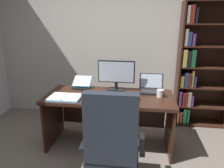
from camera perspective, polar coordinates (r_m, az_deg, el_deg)
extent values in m
cube|color=beige|center=(3.59, 3.22, 13.49)|extent=(5.01, 0.12, 2.90)
cube|color=#381E14|center=(2.73, -0.76, -3.51)|extent=(1.66, 0.71, 0.04)
cube|color=#381E14|center=(3.09, -15.66, -9.01)|extent=(0.03, 0.65, 0.69)
cube|color=#381E14|center=(2.88, 15.41, -10.96)|extent=(0.03, 0.65, 0.69)
cube|color=#381E14|center=(3.16, 0.18, -7.04)|extent=(1.54, 0.03, 0.48)
cube|color=#381E14|center=(3.47, 17.70, 4.62)|extent=(0.02, 0.29, 1.94)
cube|color=#381E14|center=(3.69, 23.54, 4.71)|extent=(0.83, 0.01, 1.94)
cube|color=#381E14|center=(3.86, 22.38, -9.78)|extent=(0.78, 0.27, 0.02)
cube|color=olive|center=(3.70, 17.33, -8.37)|extent=(0.03, 0.20, 0.21)
cube|color=maroon|center=(3.72, 18.03, -8.40)|extent=(0.04, 0.20, 0.21)
cube|color=#195633|center=(3.72, 18.96, -7.93)|extent=(0.05, 0.22, 0.27)
cube|color=#195633|center=(3.71, 19.87, -8.16)|extent=(0.03, 0.16, 0.26)
cube|color=#381E14|center=(3.74, 22.93, -5.37)|extent=(0.78, 0.27, 0.02)
cube|color=#512D66|center=(3.59, 17.85, -3.41)|extent=(0.04, 0.23, 0.24)
cube|color=maroon|center=(3.60, 18.71, -3.64)|extent=(0.03, 0.22, 0.22)
cube|color=maroon|center=(3.60, 19.36, -3.62)|extent=(0.03, 0.20, 0.23)
cube|color=gray|center=(3.62, 20.08, -3.57)|extent=(0.05, 0.22, 0.23)
cube|color=#512D66|center=(3.62, 20.84, -4.12)|extent=(0.03, 0.18, 0.18)
cube|color=#381E14|center=(3.63, 23.50, -0.68)|extent=(0.78, 0.27, 0.02)
cube|color=olive|center=(3.50, 18.39, 0.90)|extent=(0.05, 0.20, 0.17)
cube|color=navy|center=(3.49, 19.48, 1.17)|extent=(0.05, 0.16, 0.22)
cube|color=maroon|center=(3.51, 20.22, 1.14)|extent=(0.03, 0.19, 0.22)
cube|color=olive|center=(3.51, 20.93, 1.44)|extent=(0.03, 0.19, 0.26)
cube|color=navy|center=(3.53, 21.46, 0.73)|extent=(0.03, 0.19, 0.17)
cube|color=#381E14|center=(3.56, 24.09, 4.24)|extent=(0.78, 0.27, 0.02)
cube|color=gold|center=(3.43, 18.99, 6.80)|extent=(0.06, 0.22, 0.26)
cube|color=black|center=(3.42, 20.07, 6.51)|extent=(0.05, 0.17, 0.24)
cube|color=#195633|center=(3.44, 21.11, 6.58)|extent=(0.06, 0.19, 0.26)
cube|color=#381E14|center=(3.51, 24.72, 9.33)|extent=(0.78, 0.27, 0.02)
cube|color=gray|center=(3.39, 19.39, 11.96)|extent=(0.04, 0.20, 0.24)
cube|color=navy|center=(3.39, 20.24, 11.53)|extent=(0.05, 0.18, 0.20)
cube|color=#512D66|center=(3.40, 21.21, 11.19)|extent=(0.04, 0.17, 0.17)
cube|color=#381E14|center=(3.49, 25.38, 14.52)|extent=(0.78, 0.27, 0.02)
cube|color=gray|center=(3.36, 19.96, 17.36)|extent=(0.04, 0.17, 0.24)
cube|color=maroon|center=(3.40, 20.82, 17.32)|extent=(0.05, 0.22, 0.25)
cube|color=black|center=(3.41, 21.79, 16.91)|extent=(0.03, 0.22, 0.21)
cube|color=#381E14|center=(3.50, 26.07, 19.72)|extent=(0.78, 0.27, 0.02)
cylinder|color=black|center=(2.33, 0.43, -21.85)|extent=(0.06, 0.06, 0.30)
cube|color=#232833|center=(2.22, 0.45, -18.12)|extent=(0.50, 0.48, 0.07)
cube|color=#232833|center=(1.86, -0.32, -12.29)|extent=(0.48, 0.10, 0.67)
cube|color=black|center=(2.20, -7.05, -14.76)|extent=(0.05, 0.38, 0.04)
cube|color=black|center=(2.14, 8.20, -15.78)|extent=(0.05, 0.38, 0.04)
cube|color=black|center=(2.93, 1.13, -1.49)|extent=(0.22, 0.16, 0.02)
cylinder|color=black|center=(2.91, 1.14, -0.46)|extent=(0.04, 0.04, 0.09)
cube|color=black|center=(2.86, 1.18, 3.39)|extent=(0.51, 0.02, 0.31)
cube|color=silver|center=(2.85, 1.13, 3.30)|extent=(0.48, 0.00, 0.28)
cube|color=black|center=(2.87, 10.66, -2.11)|extent=(0.33, 0.22, 0.02)
cube|color=#2D2D30|center=(2.85, 10.68, -1.98)|extent=(0.28, 0.12, 0.00)
cube|color=black|center=(2.98, 10.66, 0.85)|extent=(0.33, 0.07, 0.20)
cube|color=silver|center=(2.98, 10.67, 0.85)|extent=(0.29, 0.06, 0.18)
cube|color=black|center=(2.59, 0.19, -3.88)|extent=(0.42, 0.15, 0.02)
ellipsoid|color=black|center=(2.57, 6.85, -4.01)|extent=(0.06, 0.10, 0.04)
cube|color=black|center=(3.01, -8.53, -1.24)|extent=(0.14, 0.12, 0.01)
cube|color=black|center=(2.96, -8.78, -1.29)|extent=(0.24, 0.01, 0.01)
cube|color=#2D84C6|center=(3.08, -8.06, 0.73)|extent=(0.27, 0.21, 0.12)
cube|color=white|center=(3.07, -8.09, 0.86)|extent=(0.25, 0.19, 0.11)
cube|color=#2D84C6|center=(2.73, -14.62, -3.56)|extent=(0.20, 0.30, 0.01)
cube|color=#2D84C6|center=(2.66, -10.58, -3.83)|extent=(0.20, 0.30, 0.01)
cube|color=white|center=(2.73, -14.64, -3.32)|extent=(0.19, 0.28, 0.02)
cube|color=white|center=(2.66, -10.60, -3.59)|extent=(0.19, 0.28, 0.02)
cylinder|color=#B7B7BC|center=(2.69, -12.64, -3.53)|extent=(0.02, 0.27, 0.02)
cube|color=white|center=(2.76, -5.36, -2.78)|extent=(0.15, 0.21, 0.01)
cylinder|color=maroon|center=(2.76, -4.96, -2.62)|extent=(0.14, 0.03, 0.01)
cylinder|color=silver|center=(2.73, 13.05, -2.48)|extent=(0.09, 0.09, 0.10)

